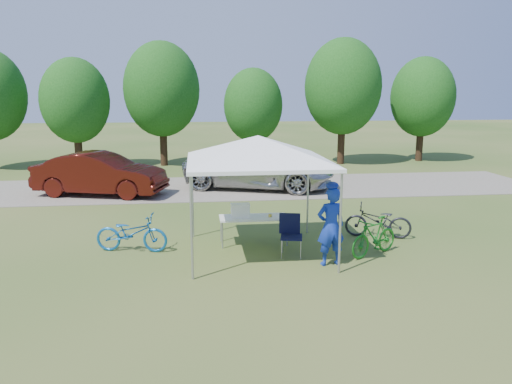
# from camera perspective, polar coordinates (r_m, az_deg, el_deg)

# --- Properties ---
(ground) EXTENTS (100.00, 100.00, 0.00)m
(ground) POSITION_cam_1_polar(r_m,az_deg,el_deg) (11.70, 0.23, -6.95)
(ground) COLOR #2D5119
(ground) RESTS_ON ground
(gravel_strip) EXTENTS (24.00, 5.00, 0.02)m
(gravel_strip) POSITION_cam_1_polar(r_m,az_deg,el_deg) (19.42, -2.67, 0.53)
(gravel_strip) COLOR gray
(gravel_strip) RESTS_ON ground
(canopy) EXTENTS (4.53, 4.53, 3.00)m
(canopy) POSITION_cam_1_polar(r_m,az_deg,el_deg) (11.15, 0.24, 6.09)
(canopy) COLOR #A5A5AA
(canopy) RESTS_ON ground
(treeline) EXTENTS (24.89, 4.28, 6.30)m
(treeline) POSITION_cam_1_polar(r_m,az_deg,el_deg) (25.08, -4.47, 11.09)
(treeline) COLOR #382314
(treeline) RESTS_ON ground
(folding_table) EXTENTS (1.66, 0.69, 0.68)m
(folding_table) POSITION_cam_1_polar(r_m,az_deg,el_deg) (12.20, -0.28, -3.04)
(folding_table) COLOR white
(folding_table) RESTS_ON ground
(folding_chair) EXTENTS (0.57, 0.59, 0.95)m
(folding_chair) POSITION_cam_1_polar(r_m,az_deg,el_deg) (11.44, 3.98, -4.46)
(folding_chair) COLOR black
(folding_chair) RESTS_ON ground
(cooler) EXTENTS (0.46, 0.31, 0.33)m
(cooler) POSITION_cam_1_polar(r_m,az_deg,el_deg) (12.11, -1.80, -2.12)
(cooler) COLOR white
(cooler) RESTS_ON folding_table
(ice_cream_cup) EXTENTS (0.09, 0.09, 0.06)m
(ice_cream_cup) POSITION_cam_1_polar(r_m,az_deg,el_deg) (12.18, 1.62, -2.70)
(ice_cream_cup) COLOR gold
(ice_cream_cup) RESTS_ON folding_table
(cyclist) EXTENTS (0.68, 0.50, 1.71)m
(cyclist) POSITION_cam_1_polar(r_m,az_deg,el_deg) (10.79, 8.55, -3.92)
(cyclist) COLOR #1430A6
(cyclist) RESTS_ON ground
(bike_blue) EXTENTS (1.78, 0.92, 0.89)m
(bike_blue) POSITION_cam_1_polar(r_m,az_deg,el_deg) (12.03, -14.03, -4.57)
(bike_blue) COLOR #125DA0
(bike_blue) RESTS_ON ground
(bike_green) EXTENTS (1.49, 1.12, 0.89)m
(bike_green) POSITION_cam_1_polar(r_m,az_deg,el_deg) (11.70, 13.35, -4.98)
(bike_green) COLOR #19731D
(bike_green) RESTS_ON ground
(bike_dark) EXTENTS (1.76, 1.11, 0.87)m
(bike_dark) POSITION_cam_1_polar(r_m,az_deg,el_deg) (13.13, 13.78, -3.24)
(bike_dark) COLOR black
(bike_dark) RESTS_ON ground
(minivan) EXTENTS (6.22, 4.32, 1.58)m
(minivan) POSITION_cam_1_polar(r_m,az_deg,el_deg) (19.21, 0.41, 2.85)
(minivan) COLOR #B2B3AE
(minivan) RESTS_ON gravel_strip
(sedan) EXTENTS (4.90, 2.82, 1.53)m
(sedan) POSITION_cam_1_polar(r_m,az_deg,el_deg) (18.68, -17.38, 1.99)
(sedan) COLOR #41100A
(sedan) RESTS_ON gravel_strip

